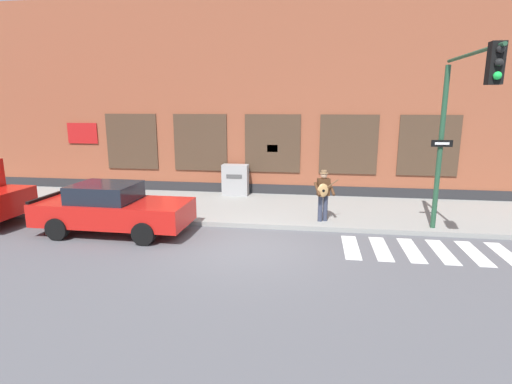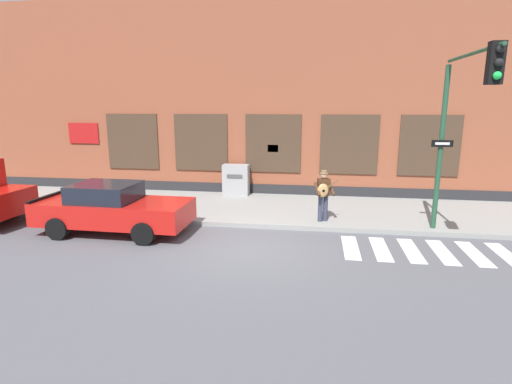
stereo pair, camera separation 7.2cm
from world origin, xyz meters
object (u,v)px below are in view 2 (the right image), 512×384
object	(u,v)px
traffic_light	(460,113)
red_car	(113,208)
utility_box	(236,180)
busker	(323,193)

from	to	relation	value
traffic_light	red_car	bearing A→B (deg)	-178.90
red_car	utility_box	xyz separation A→B (m)	(2.79, 5.13, 0.02)
busker	utility_box	bearing A→B (deg)	136.14
traffic_light	utility_box	distance (m)	8.99
busker	utility_box	world-z (taller)	busker
red_car	busker	world-z (taller)	busker
red_car	traffic_light	bearing A→B (deg)	1.10
red_car	traffic_light	xyz separation A→B (m)	(9.73, 0.19, 2.88)
busker	traffic_light	distance (m)	4.49
traffic_light	utility_box	bearing A→B (deg)	144.57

